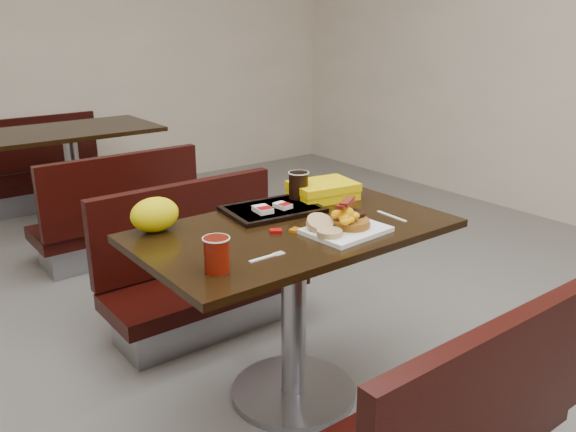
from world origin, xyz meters
TOP-DOWN VIEW (x-y plane):
  - floor at (0.00, 0.00)m, footprint 6.00×7.00m
  - wall_back at (0.00, 3.50)m, footprint 6.00×0.01m
  - table_near at (0.00, 0.00)m, footprint 1.20×0.70m
  - bench_near_s at (0.00, -0.70)m, footprint 1.00×0.46m
  - bench_near_n at (0.00, 0.70)m, footprint 1.00×0.46m
  - table_far at (0.00, 2.60)m, footprint 1.20×0.70m
  - bench_far_s at (0.00, 1.90)m, footprint 1.00×0.46m
  - bench_far_n at (0.00, 3.30)m, footprint 1.00×0.46m
  - platter at (0.12, -0.17)m, footprint 0.30×0.25m
  - pancake_stack at (0.14, -0.16)m, footprint 0.18×0.18m
  - sausage_patty at (0.18, -0.14)m, footprint 0.11×0.11m
  - scrambled_eggs at (0.11, -0.17)m, footprint 0.10×0.09m
  - bacon_strips at (0.13, -0.15)m, footprint 0.19×0.15m
  - muffin_bottom at (0.01, -0.19)m, footprint 0.10×0.10m
  - muffin_top at (0.03, -0.11)m, footprint 0.12×0.12m
  - coffee_cup_near at (-0.45, -0.18)m, footprint 0.11×0.11m
  - fork at (-0.28, -0.18)m, footprint 0.14×0.03m
  - knife at (0.39, -0.14)m, footprint 0.02×0.16m
  - condiment_syrup at (-0.03, -0.04)m, footprint 0.05×0.05m
  - condiment_ketchup at (-0.09, -0.01)m, footprint 0.06×0.05m
  - tray at (0.05, 0.20)m, footprint 0.41×0.31m
  - hashbrown_sleeve_left at (-0.02, 0.18)m, footprint 0.07×0.09m
  - hashbrown_sleeve_right at (0.08, 0.17)m, footprint 0.06×0.07m
  - coffee_cup_far at (0.21, 0.24)m, footprint 0.10×0.10m
  - clamshell at (0.33, 0.22)m, footprint 0.30×0.25m
  - paper_bag at (-0.44, 0.28)m, footprint 0.23×0.20m

SIDE VIEW (x-z plane):
  - floor at x=0.00m, z-range -0.01..0.01m
  - bench_near_s at x=0.00m, z-range 0.00..0.72m
  - bench_near_n at x=0.00m, z-range 0.00..0.72m
  - bench_far_s at x=0.00m, z-range 0.00..0.72m
  - bench_far_n at x=0.00m, z-range 0.00..0.72m
  - table_near at x=0.00m, z-range 0.00..0.75m
  - table_far at x=0.00m, z-range 0.00..0.75m
  - knife at x=0.39m, z-range 0.75..0.75m
  - fork at x=-0.28m, z-range 0.75..0.75m
  - condiment_syrup at x=-0.03m, z-range 0.75..0.76m
  - condiment_ketchup at x=-0.09m, z-range 0.75..0.76m
  - platter at x=0.12m, z-range 0.75..0.77m
  - tray at x=0.05m, z-range 0.75..0.77m
  - hashbrown_sleeve_right at x=0.08m, z-range 0.77..0.79m
  - muffin_bottom at x=0.01m, z-range 0.77..0.79m
  - hashbrown_sleeve_left at x=-0.02m, z-range 0.77..0.79m
  - pancake_stack at x=0.14m, z-range 0.77..0.80m
  - clamshell at x=0.33m, z-range 0.75..0.82m
  - muffin_top at x=0.03m, z-range 0.76..0.82m
  - sausage_patty at x=0.18m, z-range 0.80..0.81m
  - coffee_cup_near at x=-0.45m, z-range 0.75..0.86m
  - paper_bag at x=-0.44m, z-range 0.75..0.88m
  - scrambled_eggs at x=0.11m, z-range 0.80..0.85m
  - coffee_cup_far at x=0.21m, z-range 0.77..0.88m
  - bacon_strips at x=0.13m, z-range 0.85..0.86m
  - wall_back at x=0.00m, z-range 0.00..2.80m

